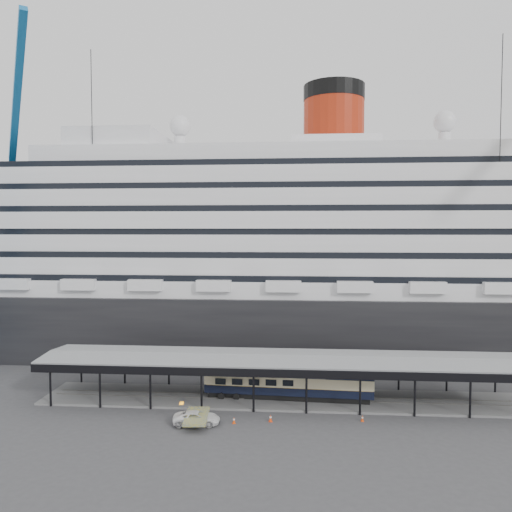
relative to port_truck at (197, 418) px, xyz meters
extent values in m
plane|color=#3A3A3C|center=(8.44, 3.07, -0.67)|extent=(200.00, 200.00, 0.00)
cube|color=black|center=(8.44, 35.07, 4.33)|extent=(130.00, 30.00, 10.00)
cylinder|color=#9E230C|center=(16.44, 35.07, 36.73)|extent=(10.00, 10.00, 9.00)
cylinder|color=black|center=(16.44, 35.07, 41.98)|extent=(10.10, 10.10, 2.50)
sphere|color=silver|center=(-9.56, 35.07, 37.03)|extent=(3.60, 3.60, 3.60)
sphere|color=silver|center=(34.44, 35.07, 37.03)|extent=(3.60, 3.60, 3.60)
cube|color=slate|center=(8.44, 8.07, -0.55)|extent=(56.00, 8.00, 0.24)
cube|color=slate|center=(8.44, 7.35, -0.39)|extent=(54.00, 0.08, 0.10)
cube|color=slate|center=(8.44, 8.79, -0.39)|extent=(54.00, 0.08, 0.10)
cube|color=black|center=(8.44, 3.57, 3.78)|extent=(56.00, 0.18, 0.90)
cube|color=black|center=(8.44, 12.57, 3.78)|extent=(56.00, 0.18, 0.90)
cube|color=slate|center=(8.44, 8.07, 4.51)|extent=(56.00, 9.00, 0.24)
cube|color=#1668A9|center=(-29.16, 18.95, 38.54)|extent=(12.92, 17.86, 16.80)
cylinder|color=black|center=(-20.77, 24.82, 22.94)|extent=(0.12, 0.12, 47.21)
cylinder|color=black|center=(38.70, 23.32, 22.94)|extent=(0.12, 0.12, 47.21)
imported|color=white|center=(0.00, 0.00, 0.00)|extent=(4.97, 2.61, 1.33)
cube|color=black|center=(9.30, 8.07, -0.12)|extent=(18.79, 3.26, 0.62)
cube|color=black|center=(9.30, 8.07, 0.69)|extent=(19.69, 3.67, 0.98)
cube|color=beige|center=(9.30, 8.07, 1.75)|extent=(19.70, 3.71, 1.16)
cube|color=black|center=(9.30, 8.07, 2.51)|extent=(19.69, 3.67, 0.36)
cube|color=#EB480D|center=(3.80, 0.55, -0.65)|extent=(0.46, 0.46, 0.03)
cone|color=#EB480D|center=(3.80, 0.55, -0.32)|extent=(0.39, 0.39, 0.66)
cylinder|color=white|center=(3.80, 0.55, -0.26)|extent=(0.21, 0.21, 0.13)
cube|color=#E93A0C|center=(7.55, 1.33, -0.65)|extent=(0.45, 0.45, 0.03)
cone|color=#E93A0C|center=(7.55, 1.33, -0.28)|extent=(0.38, 0.38, 0.73)
cylinder|color=white|center=(7.55, 1.33, -0.21)|extent=(0.23, 0.23, 0.14)
cube|color=#E1430C|center=(17.13, 2.14, -0.65)|extent=(0.36, 0.36, 0.03)
cone|color=#E1430C|center=(17.13, 2.14, -0.33)|extent=(0.30, 0.30, 0.63)
cylinder|color=white|center=(17.13, 2.14, -0.27)|extent=(0.20, 0.20, 0.12)
camera|label=1|loc=(9.94, -49.67, 19.33)|focal=35.00mm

